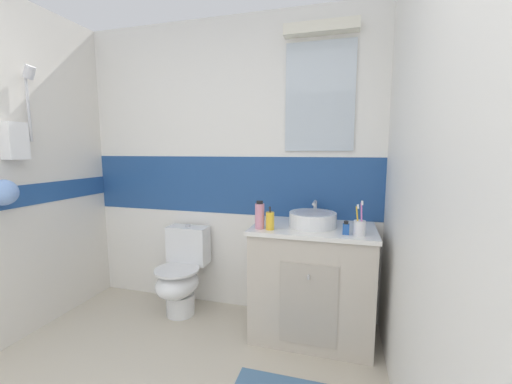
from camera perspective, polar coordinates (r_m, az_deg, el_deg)
The scene contains 9 objects.
wall_back_tiled at distance 2.76m, azimuth -4.84°, elevation 4.69°, with size 3.20×0.20×2.50m.
wall_right_plain at distance 1.40m, azimuth 30.92°, elevation 0.24°, with size 0.10×3.48×2.50m, color white.
vanity_cabinet at distance 2.48m, azimuth 10.26°, elevation -15.76°, with size 0.88×0.57×0.85m.
sink_basin at distance 2.32m, azimuth 10.35°, elevation -4.85°, with size 0.34×0.39×0.17m.
toilet at distance 2.84m, azimuth -13.51°, elevation -14.36°, with size 0.37×0.50×0.75m.
toothbrush_cup at distance 2.16m, azimuth 18.46°, elevation -6.08°, with size 0.08×0.08×0.23m.
soap_dispenser at distance 2.19m, azimuth 2.58°, elevation -5.27°, with size 0.06×0.06×0.17m.
shampoo_bottle_tall at distance 2.22m, azimuth 0.68°, elevation -4.31°, with size 0.07×0.07×0.20m.
perfume_flask_small at distance 2.15m, azimuth 16.17°, elevation -6.38°, with size 0.04×0.03×0.09m.
Camera 1 is at (0.98, -0.14, 1.40)m, focal length 21.80 mm.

